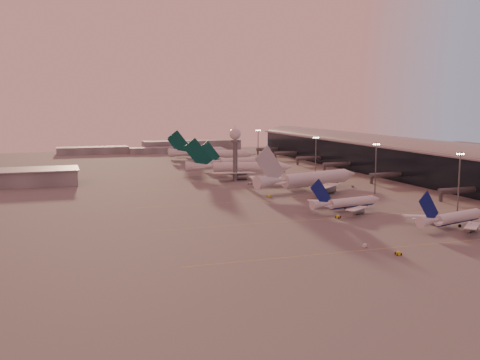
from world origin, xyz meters
name	(u,v)px	position (x,y,z in m)	size (l,w,h in m)	color
ground	(324,225)	(0.00, 0.00, 0.00)	(700.00, 700.00, 0.00)	#545151
taxiway_markings	(327,196)	(30.00, 56.00, 0.01)	(180.00, 185.25, 0.02)	gold
terminal	(403,158)	(107.88, 110.09, 10.52)	(57.00, 362.00, 23.04)	black
radar_tower	(235,144)	(5.00, 120.00, 20.95)	(6.40, 6.40, 31.10)	#54565B
mast_a	(459,181)	(58.00, 0.00, 13.74)	(3.60, 0.56, 25.00)	#54565B
mast_b	(376,166)	(55.00, 55.00, 13.74)	(3.60, 0.56, 25.00)	#54565B
mast_c	(316,156)	(50.00, 110.00, 13.74)	(3.60, 0.56, 25.00)	#54565B
mast_d	(258,145)	(48.00, 200.00, 13.74)	(3.60, 0.56, 25.00)	#54565B
distant_horizon	(164,147)	(2.62, 325.14, 3.89)	(165.00, 37.50, 9.00)	slate
narrowbody_near	(453,220)	(41.08, -18.38, 2.97)	(36.58, 28.78, 14.65)	silver
narrowbody_mid	(347,204)	(20.84, 20.68, 2.91)	(36.33, 28.70, 14.36)	silver
widebody_white	(309,182)	(30.17, 75.97, 4.16)	(65.79, 51.89, 23.99)	silver
greentail_a	(239,170)	(12.47, 135.22, 4.14)	(63.51, 50.73, 23.41)	silver
greentail_b	(238,163)	(25.26, 176.78, 3.38)	(52.65, 42.41, 19.12)	silver
greentail_c	(213,156)	(20.72, 222.71, 4.18)	(63.83, 50.90, 23.69)	silver
greentail_d	(199,152)	(20.74, 266.21, 3.42)	(52.84, 42.28, 19.38)	silver
gsv_truck_a	(366,244)	(-1.95, -32.02, 1.13)	(5.82, 4.01, 2.22)	silver
gsv_tug_near	(398,253)	(2.31, -42.90, 0.51)	(2.58, 3.74, 0.99)	yellow
gsv_catering_a	(478,211)	(64.21, -4.36, 1.90)	(5.06, 3.46, 3.81)	silver
gsv_tug_mid	(338,217)	(10.73, 9.36, 0.56)	(4.08, 4.39, 1.08)	yellow
gsv_truck_b	(361,198)	(39.59, 41.49, 1.24)	(6.30, 3.25, 2.42)	slate
gsv_truck_c	(270,194)	(3.51, 62.64, 1.24)	(5.43, 6.06, 2.43)	yellow
gsv_catering_b	(353,184)	(55.69, 77.14, 2.03)	(5.40, 3.90, 4.06)	slate
gsv_tug_far	(250,184)	(8.17, 103.53, 0.56)	(4.31, 4.29, 1.09)	silver
gsv_tug_hangar	(283,171)	(46.33, 148.85, 0.55)	(4.06, 2.79, 1.08)	silver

